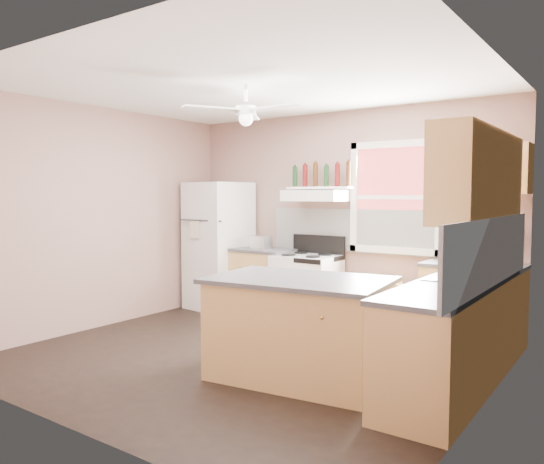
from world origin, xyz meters
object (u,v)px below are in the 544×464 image
Objects in this scene: island at (299,330)px; toaster at (261,243)px; stove at (307,289)px; refrigerator at (219,246)px; cart at (379,310)px.

toaster is at bearing 126.97° from island.
stove is 2.10m from island.
toaster is 2.56m from island.
stove is at bearing 112.44° from island.
refrigerator is 3.37× the size of cart.
refrigerator is 1.23× the size of island.
toaster is at bearing -179.09° from stove.
refrigerator is 6.45× the size of toaster.
island is (1.04, -1.82, 0.00)m from stove.
island is at bearing -35.69° from toaster.
island is (1.74, -1.79, -0.56)m from toaster.
cart is 1.89m from island.
toaster is at bearing 4.63° from refrigerator.
island reaches higher than cart.
refrigerator is at bearing 136.91° from island.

